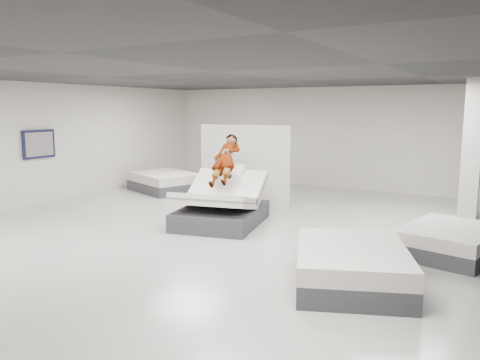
{
  "coord_description": "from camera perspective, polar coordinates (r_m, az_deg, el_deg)",
  "views": [
    {
      "loc": [
        4.84,
        -7.38,
        2.54
      ],
      "look_at": [
        -0.22,
        1.2,
        1.0
      ],
      "focal_mm": 35.0,
      "sensor_mm": 36.0,
      "label": 1
    }
  ],
  "objects": [
    {
      "name": "hero_bed",
      "position": [
        10.28,
        -2.28,
        -3.19
      ],
      "size": [
        2.08,
        2.49,
        1.25
      ],
      "color": "#3C3B41",
      "rests_on": "floor"
    },
    {
      "name": "room",
      "position": [
        8.87,
        -2.73,
        2.7
      ],
      "size": [
        14.0,
        14.04,
        3.2
      ],
      "color": "#AFADA5",
      "rests_on": "ground"
    },
    {
      "name": "flat_bed_right_far",
      "position": [
        8.97,
        24.18,
        -6.8
      ],
      "size": [
        1.69,
        2.04,
        0.5
      ],
      "color": "#3C3B41",
      "rests_on": "floor"
    },
    {
      "name": "remote",
      "position": [
        10.05,
        -1.21,
        0.39
      ],
      "size": [
        0.08,
        0.15,
        0.08
      ],
      "primitive_type": "cube",
      "rotation": [
        0.35,
        0.0,
        0.23
      ],
      "color": "black",
      "rests_on": "person"
    },
    {
      "name": "person",
      "position": [
        10.43,
        -1.74,
        1.66
      ],
      "size": [
        0.85,
        1.38,
        1.47
      ],
      "primitive_type": "imported",
      "rotation": [
        0.67,
        0.0,
        0.23
      ],
      "color": "slate",
      "rests_on": "hero_bed"
    },
    {
      "name": "wall_poster",
      "position": [
        13.38,
        -23.31,
        4.04
      ],
      "size": [
        0.06,
        0.95,
        0.75
      ],
      "color": "black",
      "rests_on": "wall_left"
    },
    {
      "name": "column",
      "position": [
        11.94,
        26.44,
        3.36
      ],
      "size": [
        0.4,
        0.4,
        3.2
      ],
      "primitive_type": "cube",
      "color": "silver",
      "rests_on": "floor"
    },
    {
      "name": "flat_bed_left_far",
      "position": [
        14.59,
        -9.17,
        -0.23
      ],
      "size": [
        2.46,
        2.15,
        0.56
      ],
      "color": "#3C3B41",
      "rests_on": "floor"
    },
    {
      "name": "divider_panel",
      "position": [
        11.9,
        0.59,
        1.62
      ],
      "size": [
        2.28,
        0.67,
        2.11
      ],
      "primitive_type": "cube",
      "rotation": [
        0.0,
        0.0,
        0.25
      ],
      "color": "silver",
      "rests_on": "floor"
    },
    {
      "name": "flat_bed_right_near",
      "position": [
        7.06,
        13.41,
        -10.12
      ],
      "size": [
        2.19,
        2.47,
        0.56
      ],
      "color": "#3C3B41",
      "rests_on": "floor"
    }
  ]
}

